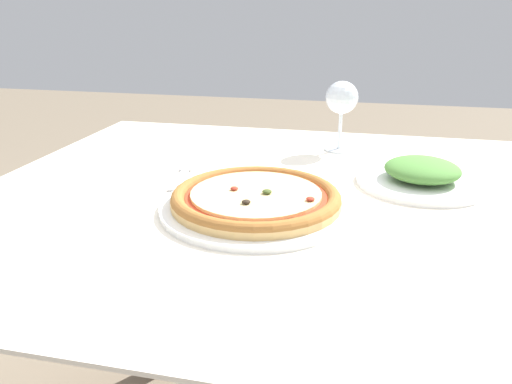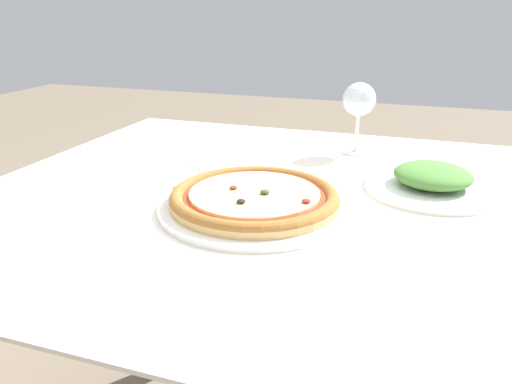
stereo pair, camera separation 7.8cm
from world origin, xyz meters
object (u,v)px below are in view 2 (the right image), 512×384
object	(u,v)px
fork	(194,172)
wine_glass_far_left	(360,102)
dining_table	(408,257)
side_plate	(434,181)
pizza_plate	(256,200)

from	to	relation	value
fork	wine_glass_far_left	distance (m)	0.39
dining_table	fork	bearing A→B (deg)	172.35
fork	wine_glass_far_left	world-z (taller)	wine_glass_far_left
wine_glass_far_left	fork	bearing A→B (deg)	-138.74
dining_table	side_plate	world-z (taller)	side_plate
pizza_plate	wine_glass_far_left	world-z (taller)	wine_glass_far_left
wine_glass_far_left	side_plate	bearing A→B (deg)	-51.06
fork	side_plate	bearing A→B (deg)	5.98
fork	side_plate	size ratio (longest dim) A/B	0.74
pizza_plate	side_plate	size ratio (longest dim) A/B	1.33
dining_table	pizza_plate	size ratio (longest dim) A/B	4.89
pizza_plate	side_plate	bearing A→B (deg)	34.17
fork	wine_glass_far_left	xyz separation A→B (m)	(0.28, 0.24, 0.11)
dining_table	fork	xyz separation A→B (m)	(-0.41, 0.06, 0.09)
fork	wine_glass_far_left	size ratio (longest dim) A/B	1.11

